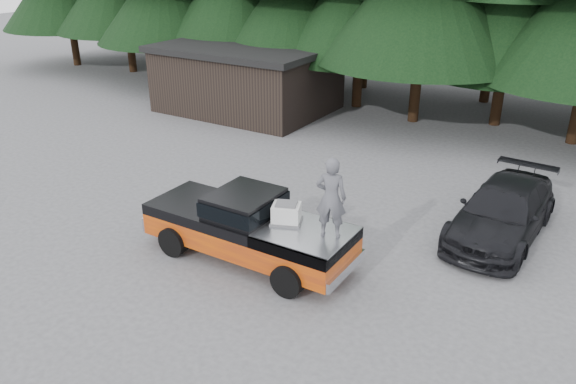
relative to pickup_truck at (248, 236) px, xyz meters
The scene contains 7 objects.
ground 0.74m from the pickup_truck, 49.79° to the left, with size 120.00×120.00×0.00m, color #4E4E51.
pickup_truck is the anchor object (origin of this frame).
truck_cab 0.97m from the pickup_truck, behind, with size 1.66×1.90×0.59m, color black.
air_compressor 1.45m from the pickup_truck, ahead, with size 0.70×0.58×0.48m, color silver.
man_on_bed 2.94m from the pickup_truck, ahead, with size 0.75×0.49×2.04m, color #515258.
parked_car 7.41m from the pickup_truck, 41.84° to the left, with size 2.19×5.39×1.56m, color black.
utility_building 15.11m from the pickup_truck, 125.66° to the left, with size 8.40×6.40×3.30m.
Camera 1 is at (7.75, -11.02, 7.92)m, focal length 35.00 mm.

